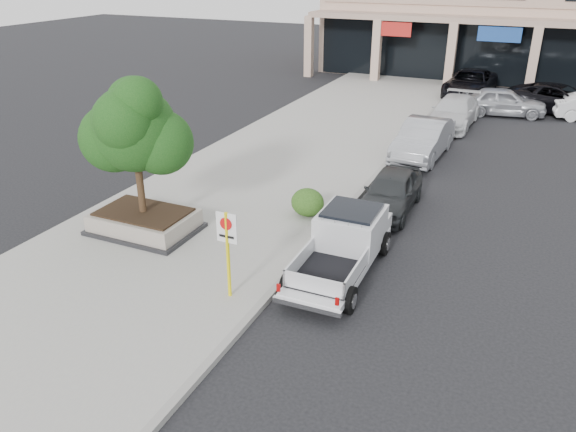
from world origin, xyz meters
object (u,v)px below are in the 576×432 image
object	(u,v)px
no_parking_sign	(227,243)
lot_car_d	(559,99)
pickup_truck	(340,248)
curb_car_d	(470,83)
planter_tree	(141,129)
planter	(145,221)
curb_car_a	(391,192)
curb_car_b	(423,139)
curb_car_c	(454,112)
lot_car_a	(503,102)

from	to	relation	value
no_parking_sign	lot_car_d	world-z (taller)	no_parking_sign
pickup_truck	curb_car_d	bearing A→B (deg)	89.11
planter_tree	no_parking_sign	bearing A→B (deg)	-28.88
planter	lot_car_d	bearing A→B (deg)	62.43
no_parking_sign	curb_car_a	size ratio (longest dim) A/B	0.57
curb_car_b	curb_car_c	xyz separation A→B (m)	(0.36, 5.61, -0.07)
curb_car_b	lot_car_a	size ratio (longest dim) A/B	1.09
pickup_truck	lot_car_a	bearing A→B (deg)	82.35
no_parking_sign	lot_car_d	xyz separation A→B (m)	(7.17, 24.01, -0.84)
curb_car_a	lot_car_a	bearing A→B (deg)	80.73
curb_car_a	planter_tree	bearing A→B (deg)	-143.04
planter	curb_car_d	size ratio (longest dim) A/B	0.55
planter	curb_car_c	bearing A→B (deg)	68.60
planter_tree	curb_car_b	xyz separation A→B (m)	(6.08, 11.01, -2.61)
planter	no_parking_sign	world-z (taller)	no_parking_sign
curb_car_b	curb_car_c	distance (m)	5.62
curb_car_d	curb_car_c	bearing A→B (deg)	-86.56
curb_car_a	pickup_truck	bearing A→B (deg)	-92.30
curb_car_b	planter	bearing A→B (deg)	-116.35
no_parking_sign	lot_car_a	distance (m)	22.68
no_parking_sign	curb_car_c	world-z (taller)	no_parking_sign
curb_car_d	lot_car_d	world-z (taller)	curb_car_d
planter_tree	no_parking_sign	xyz separation A→B (m)	(4.13, -2.28, -1.78)
lot_car_a	lot_car_d	world-z (taller)	lot_car_d
no_parking_sign	curb_car_d	xyz separation A→B (m)	(2.07, 26.26, -0.82)
planter_tree	lot_car_d	size ratio (longest dim) A/B	0.70
planter_tree	no_parking_sign	size ratio (longest dim) A/B	1.74
no_parking_sign	curb_car_a	world-z (taller)	no_parking_sign
planter	no_parking_sign	size ratio (longest dim) A/B	1.39
curb_car_b	lot_car_d	bearing A→B (deg)	66.82
curb_car_b	curb_car_d	xyz separation A→B (m)	(0.12, 12.97, 0.01)
lot_car_d	planter	bearing A→B (deg)	166.81
curb_car_c	curb_car_d	bearing A→B (deg)	94.02
planter	curb_car_d	bearing A→B (deg)	75.30
curb_car_c	lot_car_d	world-z (taller)	lot_car_d
planter_tree	lot_car_a	distance (m)	21.86
curb_car_d	curb_car_b	bearing A→B (deg)	-88.96
curb_car_a	planter	bearing A→B (deg)	-142.77
curb_car_b	curb_car_c	size ratio (longest dim) A/B	0.96
planter_tree	lot_car_a	xyz separation A→B (m)	(8.55, 19.95, -2.65)
planter	planter_tree	bearing A→B (deg)	48.97
pickup_truck	curb_car_b	world-z (taller)	curb_car_b
no_parking_sign	curb_car_b	distance (m)	13.46
curb_car_d	lot_car_d	bearing A→B (deg)	-22.22
planter_tree	planter	bearing A→B (deg)	-131.03
lot_car_a	curb_car_c	bearing A→B (deg)	137.86
curb_car_a	lot_car_d	world-z (taller)	lot_car_d
no_parking_sign	curb_car_d	size ratio (longest dim) A/B	0.39
curb_car_b	curb_car_d	bearing A→B (deg)	92.23
curb_car_d	lot_car_d	size ratio (longest dim) A/B	1.03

